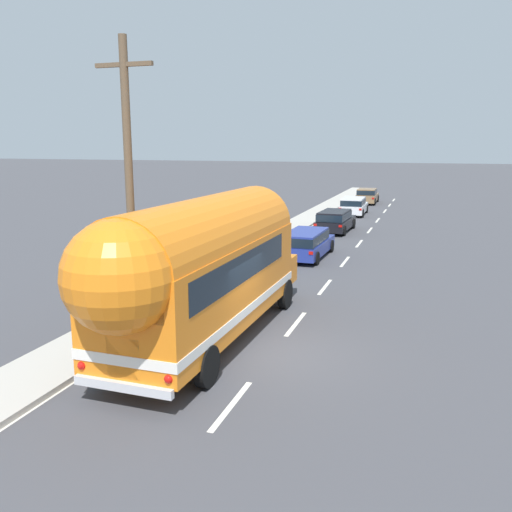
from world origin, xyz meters
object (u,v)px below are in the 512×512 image
painted_bus (201,266)px  car_fourth (367,195)px  car_lead (306,242)px  car_third (354,205)px  utility_pole (129,183)px  car_second (335,220)px

painted_bus → car_fourth: bearing=90.3°
car_lead → car_third: 17.17m
painted_bus → car_third: painted_bus is taller
utility_pole → car_fourth: (2.40, 37.86, -3.68)m
car_lead → car_fourth: same height
car_second → painted_bus: bearing=-89.9°
car_lead → painted_bus: bearing=-90.1°
utility_pole → car_third: bearing=85.1°
painted_bus → car_third: 29.73m
utility_pole → car_fourth: 38.11m
car_lead → car_third: same height
car_lead → utility_pole: bearing=-102.7°
car_lead → car_second: size_ratio=1.02×
car_fourth → utility_pole: bearing=-93.6°
car_lead → car_second: 8.46m
utility_pole → car_second: utility_pole is taller
painted_bus → car_third: size_ratio=2.48×
utility_pole → painted_bus: utility_pole is taller
car_second → car_third: (-0.08, 8.71, -0.00)m
car_second → utility_pole: bearing=-97.2°
painted_bus → car_fourth: size_ratio=2.34×
car_third → car_fourth: (-0.06, 9.00, -0.04)m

